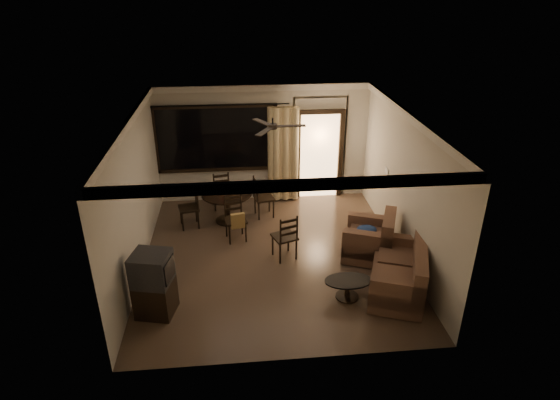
{
  "coord_description": "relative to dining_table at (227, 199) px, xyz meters",
  "views": [
    {
      "loc": [
        -0.64,
        -7.8,
        5.0
      ],
      "look_at": [
        0.15,
        0.2,
        1.14
      ],
      "focal_mm": 30.0,
      "sensor_mm": 36.0,
      "label": 1
    }
  ],
  "objects": [
    {
      "name": "dining_chair_east",
      "position": [
        0.82,
        0.17,
        -0.27
      ],
      "size": [
        0.5,
        0.5,
        0.95
      ],
      "rotation": [
        0.0,
        0.0,
        1.78
      ],
      "color": "black",
      "rests_on": "ground"
    },
    {
      "name": "dining_table",
      "position": [
        0.0,
        0.0,
        0.0
      ],
      "size": [
        1.11,
        1.11,
        0.92
      ],
      "rotation": [
        0.0,
        0.0,
        0.21
      ],
      "color": "black",
      "rests_on": "ground"
    },
    {
      "name": "dining_chair_west",
      "position": [
        -0.82,
        -0.17,
        -0.27
      ],
      "size": [
        0.5,
        0.5,
        0.95
      ],
      "rotation": [
        0.0,
        0.0,
        -1.36
      ],
      "color": "black",
      "rests_on": "ground"
    },
    {
      "name": "room_shell",
      "position": [
        1.49,
        0.18,
        1.28
      ],
      "size": [
        5.5,
        6.7,
        5.5
      ],
      "color": "beige",
      "rests_on": "ground"
    },
    {
      "name": "sofa",
      "position": [
        3.0,
        -2.9,
        -0.2
      ],
      "size": [
        1.39,
        1.84,
        0.87
      ],
      "rotation": [
        0.0,
        0.0,
        -0.36
      ],
      "color": "#442A1F",
      "rests_on": "ground"
    },
    {
      "name": "dining_chair_north",
      "position": [
        -0.16,
        0.7,
        -0.27
      ],
      "size": [
        0.5,
        0.5,
        0.95
      ],
      "rotation": [
        0.0,
        0.0,
        3.35
      ],
      "color": "black",
      "rests_on": "ground"
    },
    {
      "name": "tv_cabinet",
      "position": [
        -1.15,
        -3.08,
        0.01
      ],
      "size": [
        0.69,
        0.64,
        1.12
      ],
      "rotation": [
        0.0,
        0.0,
        -0.23
      ],
      "color": "black",
      "rests_on": "ground"
    },
    {
      "name": "ground",
      "position": [
        0.89,
        -1.59,
        -0.55
      ],
      "size": [
        5.5,
        5.5,
        0.0
      ],
      "primitive_type": "plane",
      "color": "#7F6651",
      "rests_on": "ground"
    },
    {
      "name": "armchair",
      "position": [
        2.78,
        -1.78,
        -0.17
      ],
      "size": [
        1.19,
        1.19,
        0.92
      ],
      "rotation": [
        0.0,
        0.0,
        -0.38
      ],
      "color": "#442A1F",
      "rests_on": "ground"
    },
    {
      "name": "coffee_table",
      "position": [
        2.04,
        -3.0,
        -0.31
      ],
      "size": [
        0.81,
        0.49,
        0.36
      ],
      "rotation": [
        0.0,
        0.0,
        0.09
      ],
      "color": "black",
      "rests_on": "ground"
    },
    {
      "name": "dining_chair_south",
      "position": [
        0.17,
        -0.84,
        -0.24
      ],
      "size": [
        0.5,
        0.54,
        0.95
      ],
      "rotation": [
        0.0,
        0.0,
        0.21
      ],
      "color": "black",
      "rests_on": "ground"
    },
    {
      "name": "side_chair",
      "position": [
        1.11,
        -1.63,
        -0.26
      ],
      "size": [
        0.55,
        0.55,
        0.97
      ],
      "rotation": [
        0.0,
        0.0,
        3.49
      ],
      "color": "black",
      "rests_on": "ground"
    }
  ]
}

